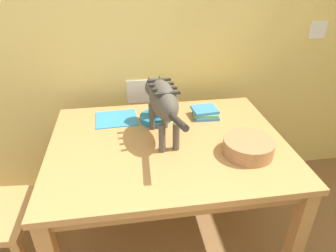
{
  "coord_description": "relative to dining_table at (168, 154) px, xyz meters",
  "views": [
    {
      "loc": [
        -0.07,
        -0.08,
        1.67
      ],
      "look_at": [
        0.14,
        1.31,
        0.86
      ],
      "focal_mm": 32.35,
      "sensor_mm": 36.0,
      "label": 1
    }
  ],
  "objects": [
    {
      "name": "wall_rear",
      "position": [
        -0.14,
        0.7,
        0.58
      ],
      "size": [
        4.49,
        0.11,
        2.5
      ],
      "color": "#F0D470",
      "rests_on": "ground_plane"
    },
    {
      "name": "dining_table",
      "position": [
        0.0,
        0.0,
        0.0
      ],
      "size": [
        1.3,
        1.0,
        0.76
      ],
      "color": "#BE874A",
      "rests_on": "ground_plane"
    },
    {
      "name": "cat",
      "position": [
        -0.02,
        0.06,
        0.31
      ],
      "size": [
        0.17,
        0.66,
        0.33
      ],
      "rotation": [
        0.0,
        0.0,
        0.1
      ],
      "color": "#504A3D",
      "rests_on": "dining_table"
    },
    {
      "name": "saucer_bowl",
      "position": [
        -0.04,
        0.25,
        0.1
      ],
      "size": [
        0.19,
        0.19,
        0.04
      ],
      "primitive_type": "cylinder",
      "color": "teal",
      "rests_on": "dining_table"
    },
    {
      "name": "coffee_mug",
      "position": [
        -0.04,
        0.25,
        0.16
      ],
      "size": [
        0.12,
        0.08,
        0.08
      ],
      "color": "#2C7FC3",
      "rests_on": "saucer_bowl"
    },
    {
      "name": "magazine",
      "position": [
        -0.28,
        0.31,
        0.09
      ],
      "size": [
        0.26,
        0.23,
        0.01
      ],
      "primitive_type": "cube",
      "rotation": [
        0.0,
        0.0,
        0.05
      ],
      "color": "#348DCB",
      "rests_on": "dining_table"
    },
    {
      "name": "book_stack",
      "position": [
        0.28,
        0.26,
        0.11
      ],
      "size": [
        0.17,
        0.15,
        0.05
      ],
      "color": "#3E82C9",
      "rests_on": "dining_table"
    },
    {
      "name": "wicker_basket",
      "position": [
        0.39,
        -0.17,
        0.13
      ],
      "size": [
        0.26,
        0.26,
        0.08
      ],
      "color": "#A87547",
      "rests_on": "dining_table"
    }
  ]
}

